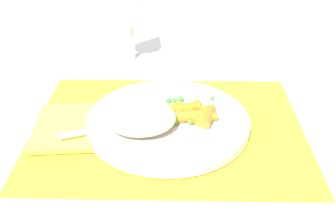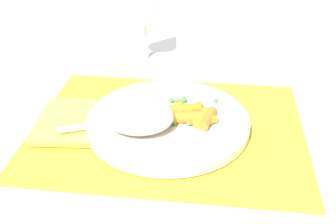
% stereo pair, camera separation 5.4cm
% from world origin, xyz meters
% --- Properties ---
extents(ground_plane, '(2.40, 2.40, 0.00)m').
position_xyz_m(ground_plane, '(0.00, 0.00, 0.00)').
color(ground_plane, white).
extents(placemat, '(0.41, 0.31, 0.01)m').
position_xyz_m(placemat, '(0.00, 0.00, 0.00)').
color(placemat, gold).
rests_on(placemat, ground_plane).
extents(plate, '(0.25, 0.25, 0.01)m').
position_xyz_m(plate, '(0.00, 0.00, 0.01)').
color(plate, silver).
rests_on(plate, placemat).
extents(rice_mound, '(0.10, 0.08, 0.04)m').
position_xyz_m(rice_mound, '(-0.04, -0.03, 0.04)').
color(rice_mound, beige).
rests_on(rice_mound, plate).
extents(carrot_portion, '(0.08, 0.07, 0.02)m').
position_xyz_m(carrot_portion, '(0.04, -0.00, 0.03)').
color(carrot_portion, orange).
rests_on(carrot_portion, plate).
extents(pea_scatter, '(0.08, 0.08, 0.01)m').
position_xyz_m(pea_scatter, '(0.03, 0.01, 0.02)').
color(pea_scatter, '#529F3D').
rests_on(pea_scatter, plate).
extents(fork, '(0.20, 0.08, 0.01)m').
position_xyz_m(fork, '(-0.04, -0.01, 0.02)').
color(fork, silver).
rests_on(fork, plate).
extents(wine_glass, '(0.06, 0.06, 0.17)m').
position_xyz_m(wine_glass, '(-0.08, 0.25, 0.12)').
color(wine_glass, silver).
rests_on(wine_glass, ground_plane).
extents(napkin, '(0.10, 0.13, 0.01)m').
position_xyz_m(napkin, '(-0.15, -0.01, 0.01)').
color(napkin, '#EAE54C').
rests_on(napkin, placemat).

